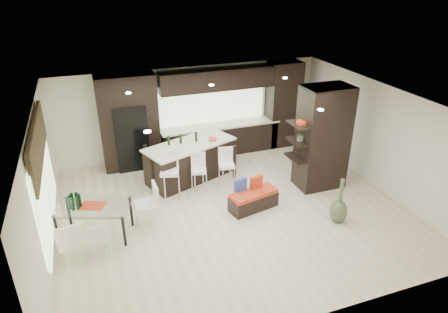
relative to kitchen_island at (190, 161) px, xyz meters
name	(u,v)px	position (x,y,z in m)	size (l,w,h in m)	color
ground	(232,210)	(0.50, -1.91, -0.51)	(8.00, 8.00, 0.00)	beige
back_wall	(192,111)	(0.50, 1.59, 0.84)	(8.00, 0.02, 2.70)	white
left_wall	(42,189)	(-3.50, -1.91, 0.84)	(0.02, 7.00, 2.70)	white
right_wall	(378,136)	(4.50, -1.91, 0.84)	(0.02, 7.00, 2.70)	white
ceiling	(234,102)	(0.50, -1.91, 2.19)	(8.00, 7.00, 0.02)	white
window_left	(45,184)	(-3.46, -1.71, 0.84)	(0.04, 3.20, 1.90)	#B2D199
window_back	(211,103)	(1.10, 1.55, 1.04)	(3.40, 0.04, 1.20)	#B2D199
stone_accent	(37,143)	(-3.43, -1.71, 1.74)	(0.08, 3.00, 0.80)	brown
ceiling_spots	(229,100)	(0.50, -1.66, 2.17)	(4.00, 3.00, 0.02)	white
back_cabinetry	(211,113)	(1.00, 1.26, 0.84)	(6.80, 0.68, 2.70)	black
refrigerator	(131,136)	(-1.40, 1.21, 0.44)	(0.90, 0.68, 1.90)	black
partition_column	(323,138)	(3.10, -1.51, 0.84)	(1.20, 0.80, 2.70)	black
kitchen_island	(190,161)	(0.00, 0.00, 0.00)	(2.45, 1.05, 1.02)	black
stool_left	(170,180)	(-0.75, -0.85, -0.01)	(0.44, 0.44, 1.00)	white
stool_mid	(199,177)	(0.00, -0.81, -0.09)	(0.37, 0.37, 0.85)	white
stool_right	(227,172)	(0.75, -0.82, -0.08)	(0.39, 0.39, 0.87)	white
bench	(253,200)	(1.00, -2.02, -0.28)	(1.19, 0.46, 0.46)	black
floor_vase	(340,201)	(2.60, -3.16, 0.04)	(0.40, 0.40, 1.09)	#4A593F
dining_table	(95,221)	(-2.62, -1.86, -0.14)	(1.55, 0.87, 0.75)	white
chair_near	(98,240)	(-2.62, -2.57, -0.14)	(0.41, 0.41, 0.75)	white
chair_far	(71,243)	(-3.10, -2.62, -0.05)	(0.50, 0.50, 0.93)	white
chair_end	(147,208)	(-1.52, -1.86, -0.05)	(0.50, 0.50, 0.93)	white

